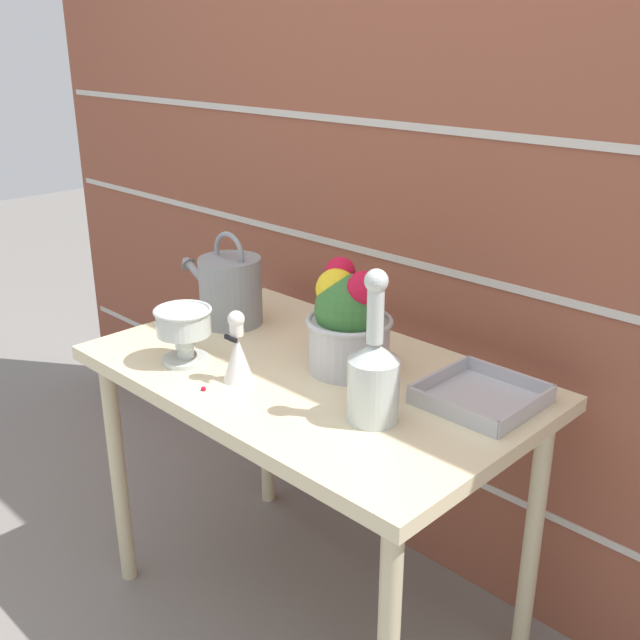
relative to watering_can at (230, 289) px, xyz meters
name	(u,v)px	position (x,y,z in m)	size (l,w,h in m)	color
ground_plane	(312,611)	(0.39, -0.07, -0.84)	(12.00, 12.00, 0.00)	gray
brick_wall	(430,196)	(0.39, 0.38, 0.26)	(3.60, 0.08, 2.20)	brown
patio_table	(310,399)	(0.39, -0.07, -0.18)	(1.10, 0.67, 0.74)	beige
watering_can	(230,289)	(0.00, 0.00, 0.00)	(0.32, 0.17, 0.26)	gray
crystal_pedestal_bowl	(184,327)	(0.13, -0.25, -0.01)	(0.14, 0.14, 0.14)	silver
flower_planter	(349,321)	(0.45, 0.00, 0.03)	(0.21, 0.21, 0.27)	#BCBCC1
glass_decanter	(374,373)	(0.66, -0.15, 0.01)	(0.11, 0.11, 0.33)	silver
figurine_vase	(237,353)	(0.31, -0.23, -0.03)	(0.07, 0.07, 0.17)	white
wire_tray	(481,398)	(0.78, 0.08, -0.09)	(0.24, 0.24, 0.04)	#B7B7BC
fallen_petal	(204,389)	(0.29, -0.32, -0.09)	(0.01, 0.01, 0.01)	red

